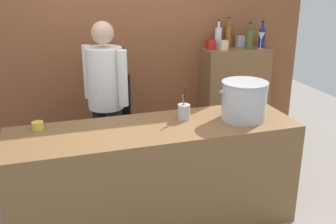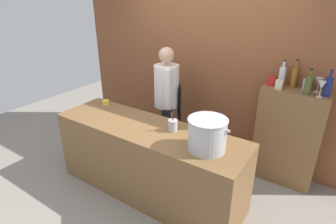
% 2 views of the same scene
% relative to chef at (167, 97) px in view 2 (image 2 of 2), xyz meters
% --- Properties ---
extents(ground_plane, '(8.00, 8.00, 0.00)m').
position_rel_chef_xyz_m(ground_plane, '(0.26, -0.78, -0.96)').
color(ground_plane, gray).
extents(brick_back_panel, '(4.40, 0.10, 3.00)m').
position_rel_chef_xyz_m(brick_back_panel, '(0.26, 0.62, 0.54)').
color(brick_back_panel, brown).
rests_on(brick_back_panel, ground_plane).
extents(prep_counter, '(2.35, 0.70, 0.90)m').
position_rel_chef_xyz_m(prep_counter, '(0.26, -0.78, -0.51)').
color(prep_counter, brown).
rests_on(prep_counter, ground_plane).
extents(bar_cabinet, '(0.76, 0.32, 1.26)m').
position_rel_chef_xyz_m(bar_cabinet, '(1.57, 0.41, -0.34)').
color(bar_cabinet, brown).
rests_on(bar_cabinet, ground_plane).
extents(chef, '(0.42, 0.45, 1.66)m').
position_rel_chef_xyz_m(chef, '(0.00, 0.00, 0.00)').
color(chef, black).
rests_on(chef, ground_plane).
extents(stockpot_large, '(0.44, 0.38, 0.32)m').
position_rel_chef_xyz_m(stockpot_large, '(1.03, -0.83, 0.10)').
color(stockpot_large, '#B7BABF').
rests_on(stockpot_large, prep_counter).
extents(utensil_crock, '(0.10, 0.10, 0.29)m').
position_rel_chef_xyz_m(utensil_crock, '(0.54, -0.69, 0.00)').
color(utensil_crock, '#B7BABF').
rests_on(utensil_crock, prep_counter).
extents(butter_jar, '(0.09, 0.09, 0.06)m').
position_rel_chef_xyz_m(butter_jar, '(-0.63, -0.56, -0.03)').
color(butter_jar, yellow).
rests_on(butter_jar, prep_counter).
extents(wine_bottle_cobalt, '(0.08, 0.08, 0.30)m').
position_rel_chef_xyz_m(wine_bottle_cobalt, '(1.87, 0.39, 0.40)').
color(wine_bottle_cobalt, navy).
rests_on(wine_bottle_cobalt, bar_cabinet).
extents(wine_bottle_amber, '(0.07, 0.07, 0.34)m').
position_rel_chef_xyz_m(wine_bottle_amber, '(1.50, 0.50, 0.42)').
color(wine_bottle_amber, '#8C5919').
rests_on(wine_bottle_amber, bar_cabinet).
extents(wine_bottle_clear, '(0.08, 0.08, 0.32)m').
position_rel_chef_xyz_m(wine_bottle_clear, '(1.36, 0.48, 0.41)').
color(wine_bottle_clear, silver).
rests_on(wine_bottle_clear, bar_cabinet).
extents(wine_bottle_olive, '(0.08, 0.08, 0.29)m').
position_rel_chef_xyz_m(wine_bottle_olive, '(1.68, 0.33, 0.41)').
color(wine_bottle_olive, '#475123').
rests_on(wine_bottle_olive, bar_cabinet).
extents(wine_glass_short, '(0.08, 0.08, 0.18)m').
position_rel_chef_xyz_m(wine_glass_short, '(1.81, 0.31, 0.42)').
color(wine_glass_short, silver).
rests_on(wine_glass_short, bar_cabinet).
extents(wine_glass_tall, '(0.08, 0.08, 0.17)m').
position_rel_chef_xyz_m(wine_glass_tall, '(1.77, 0.46, 0.41)').
color(wine_glass_tall, silver).
rests_on(wine_glass_tall, bar_cabinet).
extents(spice_tin_red, '(0.09, 0.09, 0.10)m').
position_rel_chef_xyz_m(spice_tin_red, '(1.26, 0.44, 0.34)').
color(spice_tin_red, red).
rests_on(spice_tin_red, bar_cabinet).
extents(spice_tin_silver, '(0.09, 0.09, 0.12)m').
position_rel_chef_xyz_m(spice_tin_silver, '(1.65, 0.50, 0.35)').
color(spice_tin_silver, '#B2B2B7').
rests_on(spice_tin_silver, bar_cabinet).
extents(spice_tin_cream, '(0.08, 0.08, 0.11)m').
position_rel_chef_xyz_m(spice_tin_cream, '(1.37, 0.35, 0.34)').
color(spice_tin_cream, beige).
rests_on(spice_tin_cream, bar_cabinet).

